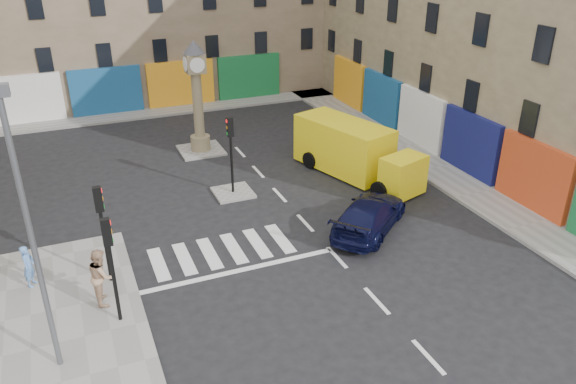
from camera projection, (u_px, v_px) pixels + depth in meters
ground at (349, 271)px, 20.99m from camera, size 120.00×120.00×0.00m
sidewalk_right at (400, 147)px, 32.29m from camera, size 2.60×30.00×0.15m
sidewalk_far at (141, 113)px, 38.02m from camera, size 32.00×2.40×0.15m
island_near at (233, 193)px, 26.92m from camera, size 1.80×1.80×0.12m
island_far at (201, 150)px, 31.90m from camera, size 2.40×2.40×0.12m
traffic_light_left_near at (110, 254)px, 17.14m from camera, size 0.28×0.22×3.70m
traffic_light_left_far at (102, 220)px, 19.13m from camera, size 0.28×0.22×3.70m
traffic_light_island at (231, 143)px, 25.82m from camera, size 0.28×0.22×3.70m
lamp_post at (28, 224)px, 14.37m from camera, size 0.50×0.25×8.30m
clock_pillar at (197, 90)px, 30.38m from camera, size 1.20×1.20×6.10m
navy_sedan at (369, 215)px, 23.49m from camera, size 5.10×4.73×1.44m
yellow_van at (353, 151)px, 28.42m from camera, size 4.21×7.58×2.64m
pedestrian_blue at (29, 266)px, 19.60m from camera, size 0.56×0.67×1.58m
pedestrian_tan at (101, 276)px, 18.68m from camera, size 0.77×0.98×2.00m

